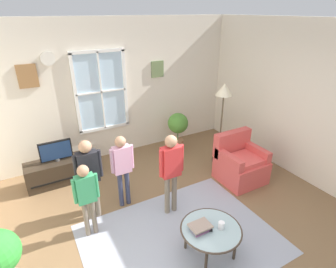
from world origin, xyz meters
TOP-DOWN VIEW (x-y plane):
  - ground_plane at (0.00, 0.00)m, footprint 5.87×6.09m
  - back_wall at (-0.01, 2.80)m, footprint 5.27×0.17m
  - side_wall_right at (2.69, 0.00)m, footprint 0.12×5.49m
  - area_rug at (-0.12, -0.08)m, footprint 2.56×1.98m
  - tv_stand at (-1.32, 2.16)m, footprint 1.13×0.43m
  - television at (-1.32, 2.16)m, footprint 0.54×0.08m
  - armchair at (1.59, 0.65)m, footprint 0.76×0.74m
  - coffee_table at (0.08, -0.47)m, footprint 0.77×0.77m
  - book_stack at (-0.05, -0.42)m, footprint 0.26×0.20m
  - cup at (0.19, -0.52)m, footprint 0.08×0.08m
  - remote_near_books at (0.07, -0.45)m, footprint 0.10×0.14m
  - person_black_shirt at (-1.03, 0.94)m, footprint 0.39×0.18m
  - person_pink_shirt at (-0.52, 0.99)m, footprint 0.37×0.17m
  - person_green_shirt at (-1.16, 0.62)m, footprint 0.34×0.15m
  - person_red_shirt at (0.04, 0.49)m, footprint 0.40×0.18m
  - potted_plant_by_window at (1.21, 2.22)m, footprint 0.44×0.44m
  - floor_lamp at (1.69, 1.37)m, footprint 0.32×0.32m

SIDE VIEW (x-z plane):
  - ground_plane at x=0.00m, z-range -0.02..0.00m
  - area_rug at x=-0.12m, z-range 0.00..0.01m
  - tv_stand at x=-1.32m, z-range 0.00..0.44m
  - armchair at x=1.59m, z-range -0.11..0.76m
  - coffee_table at x=0.08m, z-range 0.18..0.61m
  - remote_near_books at x=0.07m, z-range 0.42..0.44m
  - book_stack at x=-0.05m, z-range 0.42..0.50m
  - cup at x=0.19m, z-range 0.42..0.52m
  - potted_plant_by_window at x=1.21m, z-range 0.13..0.98m
  - television at x=-1.32m, z-range 0.45..0.83m
  - person_green_shirt at x=-1.16m, z-range 0.14..1.26m
  - person_pink_shirt at x=-0.52m, z-range 0.15..1.37m
  - person_black_shirt at x=-1.03m, z-range 0.16..1.46m
  - person_red_shirt at x=0.04m, z-range 0.17..1.48m
  - floor_lamp at x=1.69m, z-range 0.55..2.19m
  - side_wall_right at x=2.69m, z-range 0.00..2.79m
  - back_wall at x=-0.01m, z-range 0.00..2.79m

